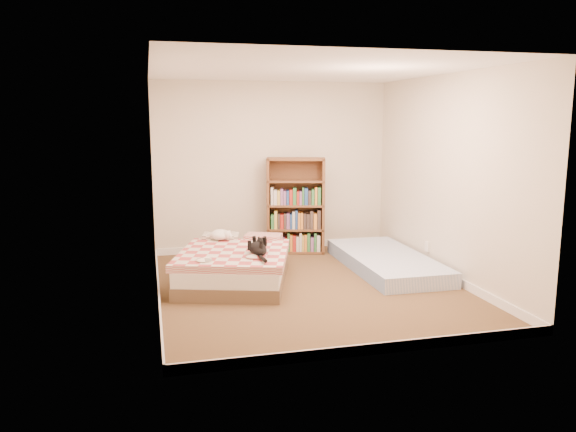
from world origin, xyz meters
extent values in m
cube|color=#4F3422|center=(0.00, 0.00, 0.00)|extent=(3.50, 4.00, 0.01)
cube|color=white|center=(0.00, 0.00, 2.50)|extent=(3.50, 4.00, 0.01)
cube|color=beige|center=(0.00, 2.00, 1.25)|extent=(3.50, 0.01, 2.50)
cube|color=beige|center=(0.00, -2.00, 1.25)|extent=(3.50, 0.01, 2.50)
cube|color=beige|center=(-1.75, 0.00, 1.25)|extent=(0.01, 4.00, 2.50)
cube|color=beige|center=(1.75, 0.00, 1.25)|extent=(0.01, 4.00, 2.50)
cube|color=white|center=(0.00, 1.99, 0.05)|extent=(3.50, 0.02, 0.10)
cube|color=white|center=(0.00, -1.99, 0.05)|extent=(3.50, 0.02, 0.10)
cube|color=white|center=(-1.74, 0.00, 0.05)|extent=(0.02, 4.00, 0.10)
cube|color=white|center=(1.74, 0.00, 0.05)|extent=(0.02, 4.00, 0.10)
cube|color=white|center=(1.74, 0.40, 0.30)|extent=(0.03, 0.09, 0.13)
cube|color=brown|center=(-0.82, 0.42, 0.08)|extent=(1.65, 1.99, 0.15)
cube|color=silver|center=(-0.82, 0.42, 0.24)|extent=(1.61, 1.95, 0.17)
cube|color=#AB3F41|center=(-0.82, 0.42, 0.37)|extent=(1.61, 1.71, 0.09)
cube|color=gray|center=(-1.10, 1.06, 0.39)|extent=(0.54, 0.42, 0.13)
cube|color=#AB3F41|center=(-0.53, 1.06, 0.39)|extent=(0.54, 0.42, 0.13)
cube|color=brown|center=(-0.12, 1.71, 0.70)|extent=(0.11, 0.28, 1.40)
cube|color=brown|center=(0.68, 1.71, 0.70)|extent=(0.11, 0.28, 1.40)
cube|color=brown|center=(0.28, 1.84, 0.70)|extent=(0.82, 0.24, 1.40)
cube|color=brown|center=(0.28, 1.71, 0.02)|extent=(0.89, 0.49, 0.03)
cube|color=brown|center=(0.28, 1.71, 0.71)|extent=(0.89, 0.49, 0.03)
cube|color=brown|center=(0.28, 1.71, 1.38)|extent=(0.89, 0.49, 0.03)
cube|color=#7D9DD1|center=(1.21, 0.53, 0.10)|extent=(0.97, 2.14, 0.19)
ellipsoid|color=black|center=(-0.61, 0.05, 0.48)|extent=(0.35, 0.48, 0.14)
sphere|color=black|center=(-0.61, 0.29, 0.50)|extent=(0.18, 0.18, 0.14)
cone|color=black|center=(-0.65, 0.33, 0.55)|extent=(0.06, 0.06, 0.05)
cone|color=black|center=(-0.57, 0.33, 0.55)|extent=(0.06, 0.06, 0.05)
cylinder|color=black|center=(-0.50, -0.25, 0.44)|extent=(0.13, 0.25, 0.05)
ellipsoid|color=white|center=(-0.92, 0.97, 0.48)|extent=(0.25, 0.28, 0.13)
sphere|color=white|center=(-0.85, 0.89, 0.49)|extent=(0.11, 0.11, 0.11)
sphere|color=white|center=(-0.81, 0.85, 0.48)|extent=(0.05, 0.05, 0.05)
sphere|color=white|center=(-1.04, 1.02, 0.46)|extent=(0.06, 0.06, 0.06)
camera|label=1|loc=(-1.79, -6.15, 1.97)|focal=35.00mm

